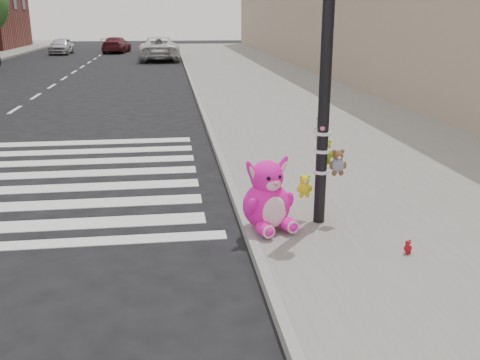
{
  "coord_description": "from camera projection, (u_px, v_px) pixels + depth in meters",
  "views": [
    {
      "loc": [
        0.52,
        -5.19,
        3.01
      ],
      "look_at": [
        1.48,
        2.0,
        0.75
      ],
      "focal_mm": 40.0,
      "sensor_mm": 36.0,
      "label": 1
    }
  ],
  "objects": [
    {
      "name": "red_teddy",
      "position": [
        408.0,
        247.0,
        6.65
      ],
      "size": [
        0.15,
        0.13,
        0.18
      ],
      "primitive_type": null,
      "rotation": [
        0.0,
        0.0,
        0.43
      ],
      "color": "#AA111B",
      "rests_on": "sidewalk_near"
    },
    {
      "name": "curb_edge",
      "position": [
        206.0,
        121.0,
        15.38
      ],
      "size": [
        0.12,
        80.0,
        0.15
      ],
      "primitive_type": "cube",
      "color": "gray",
      "rests_on": "ground"
    },
    {
      "name": "pink_bunny",
      "position": [
        268.0,
        200.0,
        7.34
      ],
      "size": [
        0.83,
        0.91,
        1.04
      ],
      "rotation": [
        0.0,
        0.0,
        0.33
      ],
      "color": "#FF15B1",
      "rests_on": "sidewalk_near"
    },
    {
      "name": "ground",
      "position": [
        128.0,
        307.0,
        5.74
      ],
      "size": [
        120.0,
        120.0,
        0.0
      ],
      "primitive_type": "plane",
      "color": "black",
      "rests_on": "ground"
    },
    {
      "name": "signal_pole",
      "position": [
        325.0,
        104.0,
        7.23
      ],
      "size": [
        0.66,
        0.48,
        4.0
      ],
      "color": "black",
      "rests_on": "sidewalk_near"
    },
    {
      "name": "car_maroon_near",
      "position": [
        116.0,
        45.0,
        42.95
      ],
      "size": [
        2.22,
        4.44,
        1.24
      ],
      "primitive_type": "imported",
      "rotation": [
        0.0,
        0.0,
        3.02
      ],
      "color": "#57181F",
      "rests_on": "ground"
    },
    {
      "name": "car_white_near",
      "position": [
        159.0,
        49.0,
        35.81
      ],
      "size": [
        2.72,
        5.67,
        1.56
      ],
      "primitive_type": "imported",
      "rotation": [
        0.0,
        0.0,
        3.17
      ],
      "color": "silver",
      "rests_on": "ground"
    },
    {
      "name": "car_silver_deep",
      "position": [
        61.0,
        46.0,
        41.4
      ],
      "size": [
        1.54,
        3.71,
        1.26
      ],
      "primitive_type": "imported",
      "rotation": [
        0.0,
        0.0,
        -0.02
      ],
      "color": "silver",
      "rests_on": "ground"
    },
    {
      "name": "sidewalk_near",
      "position": [
        322.0,
        118.0,
        15.81
      ],
      "size": [
        7.0,
        80.0,
        0.14
      ],
      "primitive_type": "cube",
      "color": "slate",
      "rests_on": "ground"
    }
  ]
}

